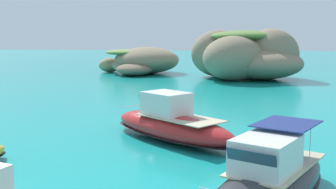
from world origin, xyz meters
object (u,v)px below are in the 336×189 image
at_px(islet_large, 247,56).
at_px(islet_small, 141,62).
at_px(motorboat_red, 171,125).
at_px(motorboat_charcoal, 269,182).

bearing_deg(islet_large, islet_small, 159.95).
bearing_deg(islet_large, motorboat_red, -98.35).
distance_m(islet_small, motorboat_red, 49.67).
xyz_separation_m(islet_small, motorboat_red, (12.63, -48.03, -1.15)).
distance_m(islet_large, motorboat_red, 41.73).
distance_m(motorboat_charcoal, motorboat_red, 10.96).
distance_m(islet_large, motorboat_charcoal, 50.88).
height_order(motorboat_charcoal, motorboat_red, motorboat_red).
bearing_deg(motorboat_red, islet_large, 81.65).
bearing_deg(islet_small, islet_large, -20.05).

